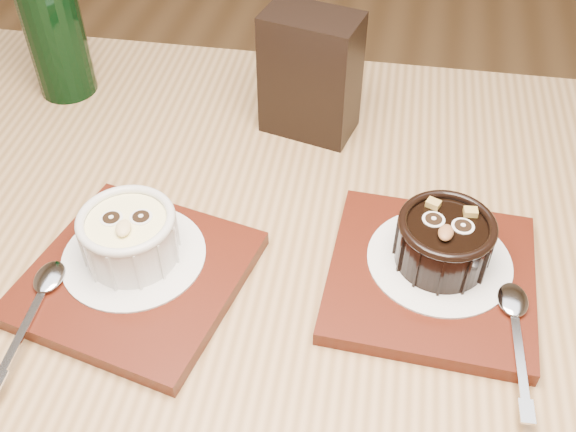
% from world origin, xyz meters
% --- Properties ---
extents(table, '(1.23, 0.85, 0.75)m').
position_xyz_m(table, '(0.02, -0.24, 0.66)').
color(table, olive).
rests_on(table, ground).
extents(tray_left, '(0.21, 0.21, 0.01)m').
position_xyz_m(tray_left, '(-0.08, -0.25, 0.76)').
color(tray_left, '#4E190D').
rests_on(tray_left, table).
extents(doily_left, '(0.13, 0.13, 0.00)m').
position_xyz_m(doily_left, '(-0.08, -0.23, 0.77)').
color(doily_left, white).
rests_on(doily_left, tray_left).
extents(ramekin_white, '(0.09, 0.09, 0.05)m').
position_xyz_m(ramekin_white, '(-0.08, -0.23, 0.79)').
color(ramekin_white, silver).
rests_on(ramekin_white, doily_left).
extents(spoon_left, '(0.03, 0.14, 0.01)m').
position_xyz_m(spoon_left, '(-0.14, -0.31, 0.77)').
color(spoon_left, silver).
rests_on(spoon_left, tray_left).
extents(tray_right, '(0.18, 0.18, 0.01)m').
position_xyz_m(tray_right, '(0.18, -0.20, 0.76)').
color(tray_right, '#4E190D').
rests_on(tray_right, table).
extents(doily_right, '(0.13, 0.13, 0.00)m').
position_xyz_m(doily_right, '(0.19, -0.18, 0.77)').
color(doily_right, white).
rests_on(doily_right, tray_right).
extents(ramekin_dark, '(0.09, 0.09, 0.05)m').
position_xyz_m(ramekin_dark, '(0.19, -0.18, 0.79)').
color(ramekin_dark, black).
rests_on(ramekin_dark, doily_right).
extents(spoon_right, '(0.04, 0.14, 0.01)m').
position_xyz_m(spoon_right, '(0.25, -0.25, 0.77)').
color(spoon_right, silver).
rests_on(spoon_right, tray_right).
extents(condiment_stand, '(0.11, 0.08, 0.14)m').
position_xyz_m(condiment_stand, '(0.04, 0.01, 0.82)').
color(condiment_stand, black).
rests_on(condiment_stand, table).
extents(green_bottle, '(0.07, 0.07, 0.25)m').
position_xyz_m(green_bottle, '(-0.27, 0.03, 0.85)').
color(green_bottle, black).
rests_on(green_bottle, table).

